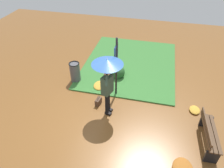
% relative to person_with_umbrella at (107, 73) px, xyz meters
% --- Properties ---
extents(ground_plane, '(18.00, 18.00, 0.00)m').
position_rel_person_with_umbrella_xyz_m(ground_plane, '(-0.16, 0.18, -1.55)').
color(ground_plane, brown).
extents(grass_verge, '(4.80, 4.00, 0.05)m').
position_rel_person_with_umbrella_xyz_m(grass_verge, '(3.11, -0.25, -1.53)').
color(grass_verge, '#387533').
rests_on(grass_verge, ground_plane).
extents(person_with_umbrella, '(0.96, 0.96, 2.04)m').
position_rel_person_with_umbrella_xyz_m(person_with_umbrella, '(0.00, 0.00, 0.00)').
color(person_with_umbrella, black).
rests_on(person_with_umbrella, ground_plane).
extents(info_sign_post, '(0.44, 0.07, 2.30)m').
position_rel_person_with_umbrella_xyz_m(info_sign_post, '(0.89, -0.08, -0.11)').
color(info_sign_post, black).
rests_on(info_sign_post, ground_plane).
extents(handbag, '(0.32, 0.19, 0.37)m').
position_rel_person_with_umbrella_xyz_m(handbag, '(0.22, 0.41, -1.42)').
color(handbag, '#4C3323').
rests_on(handbag, ground_plane).
extents(park_bench, '(1.40, 0.43, 0.75)m').
position_rel_person_with_umbrella_xyz_m(park_bench, '(-0.62, -3.11, -1.15)').
color(park_bench, black).
rests_on(park_bench, ground_plane).
extents(trash_bin, '(0.42, 0.42, 0.83)m').
position_rel_person_with_umbrella_xyz_m(trash_bin, '(1.36, 1.69, -1.13)').
color(trash_bin, '#4C4C51').
rests_on(trash_bin, ground_plane).
extents(shrub_cluster, '(0.64, 0.58, 0.52)m').
position_rel_person_with_umbrella_xyz_m(shrub_cluster, '(2.02, 0.07, -1.31)').
color(shrub_cluster, '#285628').
rests_on(shrub_cluster, ground_plane).
extents(leaf_pile_by_bench, '(0.61, 0.49, 0.13)m').
position_rel_person_with_umbrella_xyz_m(leaf_pile_by_bench, '(1.19, 0.63, -1.48)').
color(leaf_pile_by_bench, gold).
rests_on(leaf_pile_by_bench, ground_plane).
extents(leaf_pile_far_path, '(0.44, 0.35, 0.10)m').
position_rel_person_with_umbrella_xyz_m(leaf_pile_far_path, '(0.65, -2.90, -1.50)').
color(leaf_pile_far_path, gold).
rests_on(leaf_pile_far_path, ground_plane).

